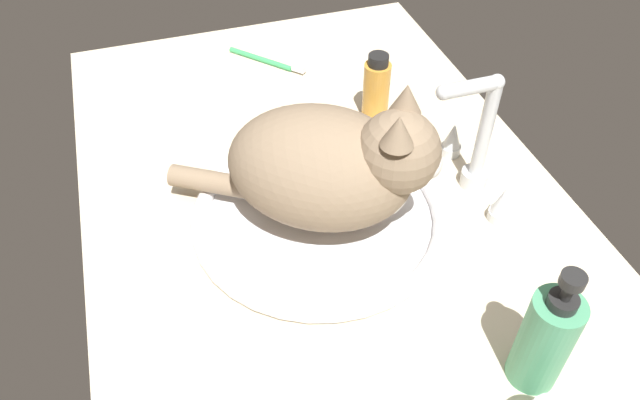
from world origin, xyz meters
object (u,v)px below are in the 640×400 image
at_px(soap_pump_bottle, 545,339).
at_px(amber_bottle, 376,89).
at_px(cat, 334,166).
at_px(faucet, 477,147).
at_px(toothbrush, 269,61).
at_px(sink_basin, 320,215).

bearing_deg(soap_pump_bottle, amber_bottle, 178.80).
height_order(cat, soap_pump_bottle, cat).
distance_m(soap_pump_bottle, amber_bottle, 0.51).
distance_m(faucet, toothbrush, 0.48).
relative_size(faucet, cat, 0.55).
height_order(sink_basin, faucet, faucet).
bearing_deg(amber_bottle, soap_pump_bottle, -1.20).
height_order(faucet, toothbrush, faucet).
bearing_deg(soap_pump_bottle, sink_basin, -153.22).
bearing_deg(amber_bottle, cat, -34.46).
distance_m(soap_pump_bottle, toothbrush, 0.74).
height_order(amber_bottle, toothbrush, amber_bottle).
bearing_deg(faucet, soap_pump_bottle, -15.02).
bearing_deg(toothbrush, cat, -2.52).
bearing_deg(toothbrush, amber_bottle, 30.86).
height_order(cat, toothbrush, cat).
height_order(soap_pump_bottle, amber_bottle, soap_pump_bottle).
height_order(faucet, cat, cat).
relative_size(sink_basin, toothbrush, 2.78).
relative_size(faucet, toothbrush, 1.48).
xyz_separation_m(cat, soap_pump_bottle, (0.30, 0.14, -0.04)).
relative_size(cat, toothbrush, 2.67).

